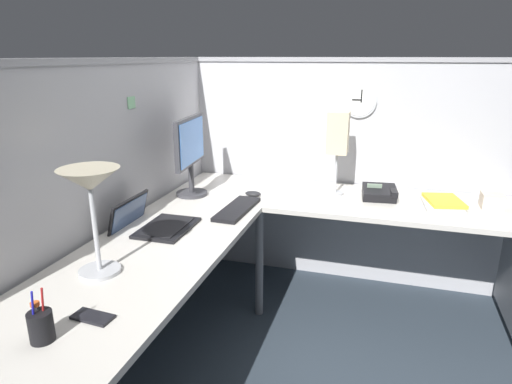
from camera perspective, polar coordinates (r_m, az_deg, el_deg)
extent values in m
plane|color=#2D3842|center=(2.79, 2.75, -17.53)|extent=(6.80, 6.80, 0.00)
cube|color=#B2B2B7|center=(2.47, -19.16, -3.01)|extent=(2.57, 0.10, 1.55)
cube|color=#939399|center=(2.34, -21.12, 15.51)|extent=(2.57, 0.12, 0.03)
cube|color=#B2B2B7|center=(3.22, 11.33, 2.21)|extent=(0.10, 2.37, 1.55)
cube|color=#939399|center=(3.11, 12.22, 16.40)|extent=(0.12, 2.37, 0.03)
cube|color=beige|center=(2.28, -10.92, -5.63)|extent=(2.35, 0.66, 0.03)
cube|color=beige|center=(2.84, 17.27, -1.54)|extent=(0.66, 1.49, 0.03)
cylinder|color=slate|center=(2.78, 0.42, -9.26)|extent=(0.05, 0.05, 0.70)
cylinder|color=#38383D|center=(2.87, -8.29, -0.18)|extent=(0.20, 0.20, 0.02)
cylinder|color=#38383D|center=(2.84, -8.38, 1.74)|extent=(0.04, 0.04, 0.20)
cube|color=#38383D|center=(2.79, -8.59, 6.50)|extent=(0.46, 0.08, 0.30)
cube|color=#4C84D8|center=(2.78, -8.24, 6.49)|extent=(0.42, 0.05, 0.26)
cube|color=black|center=(2.33, -11.41, -4.55)|extent=(0.34, 0.24, 0.02)
cube|color=black|center=(2.33, -11.42, -4.32)|extent=(0.29, 0.18, 0.00)
cube|color=black|center=(2.43, -16.22, -3.11)|extent=(0.34, 0.07, 0.22)
cube|color=#384C72|center=(2.43, -16.06, -3.13)|extent=(0.31, 0.06, 0.18)
cube|color=black|center=(2.55, -2.44, -2.21)|extent=(0.44, 0.16, 0.02)
ellipsoid|color=#232326|center=(2.81, -0.39, -0.21)|extent=(0.06, 0.10, 0.03)
cylinder|color=#B7BABF|center=(1.96, -19.53, -9.56)|extent=(0.17, 0.17, 0.02)
cylinder|color=#B7BABF|center=(1.89, -20.10, -4.34)|extent=(0.02, 0.02, 0.38)
cone|color=#B2A88C|center=(1.83, -20.74, 1.51)|extent=(0.24, 0.24, 0.09)
cylinder|color=black|center=(1.59, -26.03, -15.36)|extent=(0.08, 0.08, 0.10)
cylinder|color=#1E1EB2|center=(1.56, -26.87, -13.45)|extent=(0.01, 0.02, 0.13)
cylinder|color=#B21E1E|center=(1.56, -25.83, -13.16)|extent=(0.01, 0.02, 0.13)
cylinder|color=#D8591E|center=(1.56, -26.69, -12.82)|extent=(0.03, 0.03, 0.01)
cube|color=black|center=(1.66, -20.34, -14.91)|extent=(0.08, 0.15, 0.01)
cube|color=black|center=(2.86, 15.60, -0.19)|extent=(0.21, 0.22, 0.10)
cube|color=#8CA58C|center=(2.85, 15.06, 0.61)|extent=(0.02, 0.09, 0.04)
cube|color=black|center=(2.86, 17.32, 0.10)|extent=(0.19, 0.06, 0.04)
cube|color=silver|center=(2.85, 22.90, -1.52)|extent=(0.30, 0.23, 0.02)
cube|color=yellow|center=(2.85, 23.12, -1.02)|extent=(0.30, 0.24, 0.02)
cylinder|color=#B7BABF|center=(2.91, 10.14, -0.13)|extent=(0.11, 0.11, 0.01)
cylinder|color=#B7BABF|center=(2.87, 10.28, 2.42)|extent=(0.02, 0.02, 0.27)
cube|color=beige|center=(2.82, 10.56, 7.54)|extent=(0.13, 0.13, 0.26)
cube|color=beige|center=(2.93, 28.21, -1.03)|extent=(0.12, 0.12, 0.09)
cylinder|color=#B7BABF|center=(3.07, 13.28, 11.36)|extent=(0.03, 0.22, 0.22)
cylinder|color=white|center=(3.05, 13.26, 11.33)|extent=(0.00, 0.19, 0.19)
cube|color=black|center=(3.05, 12.88, 11.54)|extent=(0.00, 0.06, 0.01)
cube|color=black|center=(3.04, 13.49, 11.97)|extent=(0.00, 0.01, 0.08)
cube|color=#8CCC99|center=(2.54, -15.82, 11.06)|extent=(0.07, 0.00, 0.06)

